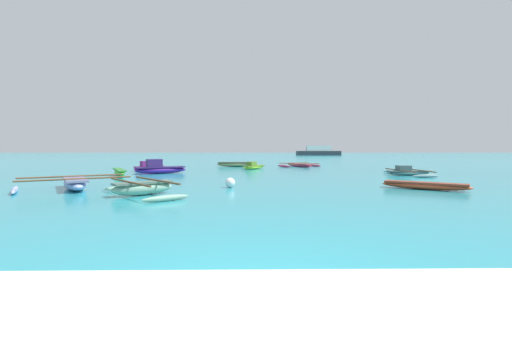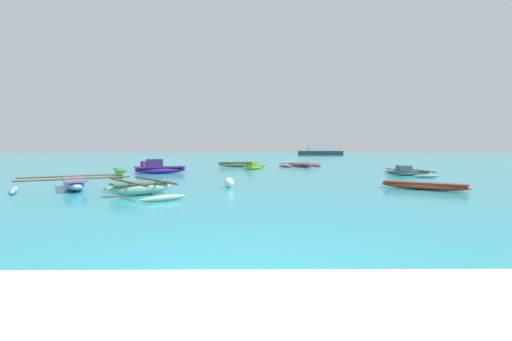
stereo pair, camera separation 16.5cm
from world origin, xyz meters
name	(u,v)px [view 1 (the left image)]	position (x,y,z in m)	size (l,w,h in m)	color
ground_plane	(252,316)	(0.00, 0.00, 0.00)	(240.00, 240.00, 0.00)	teal
moored_boat_0	(75,183)	(-7.34, 10.88, 0.25)	(4.91, 4.21, 0.53)	#9BA5E2
moored_boat_1	(149,167)	(-7.63, 22.20, 0.26)	(2.27, 1.96, 0.75)	#A21AA2
moored_boat_2	(254,166)	(0.23, 24.27, 0.22)	(1.99, 2.52, 0.62)	#88CA2E
moored_boat_3	(160,168)	(-6.12, 19.54, 0.34)	(3.40, 2.31, 0.97)	#421C8C
moored_boat_4	(143,188)	(-3.95, 9.04, 0.26)	(3.76, 4.08, 0.55)	#7DAA92
moored_boat_5	(425,185)	(7.20, 10.56, 0.17)	(3.14, 2.44, 0.30)	#D44A2A
moored_boat_6	(119,172)	(-8.01, 17.47, 0.24)	(2.00, 3.29, 0.43)	#3ED23F
moored_boat_7	(408,172)	(9.92, 17.97, 0.21)	(2.80, 4.08, 0.61)	slate
moored_boat_8	(299,165)	(4.41, 27.72, 0.16)	(3.97, 4.03, 0.34)	#DC3C6A
moored_boat_9	(237,164)	(-1.24, 27.75, 0.25)	(3.78, 0.96, 0.44)	#8F9260
mooring_buoy_0	(230,183)	(-0.91, 11.37, 0.21)	(0.43, 0.43, 0.43)	white
distant_ferry	(318,151)	(15.69, 75.62, 0.91)	(10.14, 2.23, 2.23)	#2D333D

